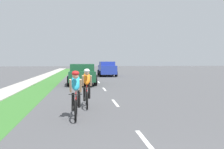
{
  "coord_description": "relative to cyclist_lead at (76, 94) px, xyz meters",
  "views": [
    {
      "loc": [
        -1.48,
        -1.53,
        1.9
      ],
      "look_at": [
        0.75,
        15.6,
        0.87
      ],
      "focal_mm": 37.31,
      "sensor_mm": 36.0,
      "label": 1
    }
  ],
  "objects": [
    {
      "name": "ground_plane",
      "position": [
        1.68,
        13.84,
        -0.81
      ],
      "size": [
        120.0,
        120.0,
        0.0
      ],
      "primitive_type": "plane",
      "color": "#4C4C4F"
    },
    {
      "name": "lane_markings_center",
      "position": [
        1.68,
        17.84,
        -0.81
      ],
      "size": [
        0.12,
        52.71,
        0.01
      ],
      "color": "white",
      "rests_on": "ground_plane"
    },
    {
      "name": "grass_verge",
      "position": [
        -2.64,
        13.84,
        -0.81
      ],
      "size": [
        1.84,
        70.0,
        0.01
      ],
      "primitive_type": "cube",
      "color": "#38722D",
      "rests_on": "ground_plane"
    },
    {
      "name": "pickup_dark_green",
      "position": [
        0.23,
        11.29,
        0.02
      ],
      "size": [
        2.22,
        5.1,
        1.64
      ],
      "color": "#194C2D",
      "rests_on": "ground_plane"
    },
    {
      "name": "cyclist_trailing",
      "position": [
        0.4,
        1.82,
        0.0
      ],
      "size": [
        0.42,
        1.72,
        1.58
      ],
      "color": "black",
      "rests_on": "ground_plane"
    },
    {
      "name": "suv_blue",
      "position": [
        3.3,
        20.97,
        0.14
      ],
      "size": [
        2.15,
        4.7,
        1.79
      ],
      "color": "#23389E",
      "rests_on": "ground_plane"
    },
    {
      "name": "cyclist_lead",
      "position": [
        0.0,
        0.0,
        0.0
      ],
      "size": [
        0.42,
        1.72,
        1.58
      ],
      "color": "black",
      "rests_on": "ground_plane"
    },
    {
      "name": "sidewalk_concrete",
      "position": [
        -4.33,
        13.84,
        -0.81
      ],
      "size": [
        1.54,
        70.0,
        0.1
      ],
      "primitive_type": "cube",
      "color": "#B2ADA3",
      "rests_on": "ground_plane"
    }
  ]
}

